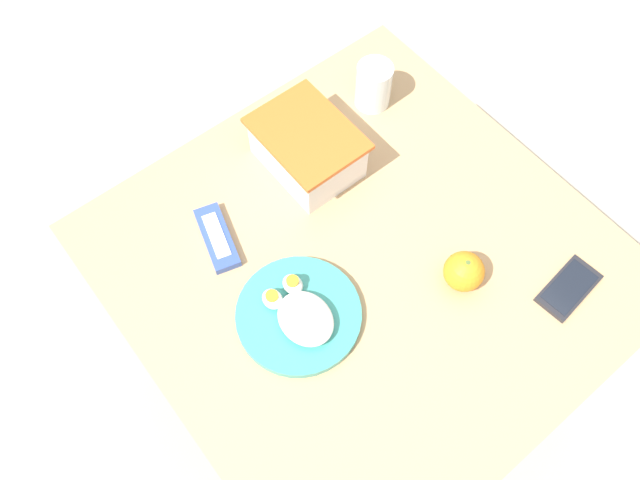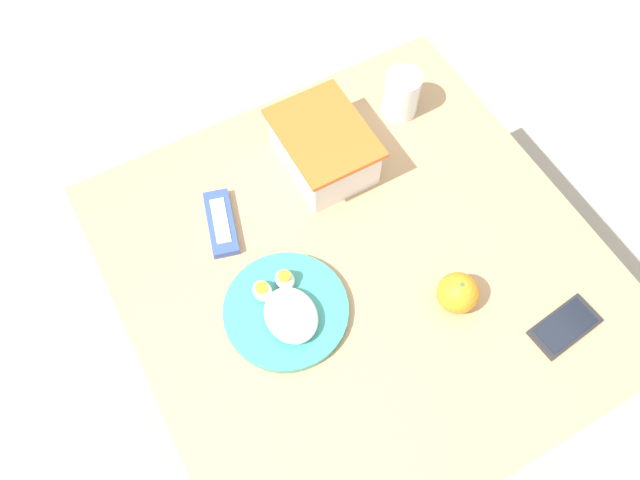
{
  "view_description": "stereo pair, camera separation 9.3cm",
  "coord_description": "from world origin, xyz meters",
  "px_view_note": "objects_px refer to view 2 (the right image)",
  "views": [
    {
      "loc": [
        0.36,
        -0.4,
        1.8
      ],
      "look_at": [
        -0.07,
        -0.05,
        0.74
      ],
      "focal_mm": 35.0,
      "sensor_mm": 36.0,
      "label": 1
    },
    {
      "loc": [
        0.41,
        -0.32,
        1.8
      ],
      "look_at": [
        -0.07,
        -0.05,
        0.74
      ],
      "focal_mm": 35.0,
      "sensor_mm": 36.0,
      "label": 2
    }
  ],
  "objects_px": {
    "food_container": "(324,149)",
    "drinking_glass": "(402,94)",
    "candy_bar": "(221,223)",
    "orange_fruit": "(458,293)",
    "rice_plate": "(287,310)",
    "cell_phone": "(565,326)"
  },
  "relations": [
    {
      "from": "food_container",
      "to": "drinking_glass",
      "type": "relative_size",
      "value": 2.09
    },
    {
      "from": "food_container",
      "to": "candy_bar",
      "type": "distance_m",
      "value": 0.26
    },
    {
      "from": "orange_fruit",
      "to": "rice_plate",
      "type": "relative_size",
      "value": 0.33
    },
    {
      "from": "food_container",
      "to": "cell_phone",
      "type": "bearing_deg",
      "value": 21.15
    },
    {
      "from": "orange_fruit",
      "to": "cell_phone",
      "type": "height_order",
      "value": "orange_fruit"
    },
    {
      "from": "candy_bar",
      "to": "cell_phone",
      "type": "relative_size",
      "value": 1.13
    },
    {
      "from": "rice_plate",
      "to": "drinking_glass",
      "type": "bearing_deg",
      "value": 124.7
    },
    {
      "from": "orange_fruit",
      "to": "cell_phone",
      "type": "bearing_deg",
      "value": 45.93
    },
    {
      "from": "cell_phone",
      "to": "drinking_glass",
      "type": "xyz_separation_m",
      "value": [
        -0.58,
        0.01,
        0.05
      ]
    },
    {
      "from": "candy_bar",
      "to": "cell_phone",
      "type": "distance_m",
      "value": 0.68
    },
    {
      "from": "rice_plate",
      "to": "cell_phone",
      "type": "height_order",
      "value": "rice_plate"
    },
    {
      "from": "food_container",
      "to": "candy_bar",
      "type": "xyz_separation_m",
      "value": [
        0.03,
        -0.25,
        -0.04
      ]
    },
    {
      "from": "cell_phone",
      "to": "drinking_glass",
      "type": "bearing_deg",
      "value": 179.13
    },
    {
      "from": "food_container",
      "to": "candy_bar",
      "type": "bearing_deg",
      "value": -82.63
    },
    {
      "from": "cell_phone",
      "to": "rice_plate",
      "type": "bearing_deg",
      "value": -122.2
    },
    {
      "from": "food_container",
      "to": "drinking_glass",
      "type": "xyz_separation_m",
      "value": [
        -0.04,
        0.22,
        0.0
      ]
    },
    {
      "from": "orange_fruit",
      "to": "candy_bar",
      "type": "relative_size",
      "value": 0.5
    },
    {
      "from": "candy_bar",
      "to": "drinking_glass",
      "type": "height_order",
      "value": "drinking_glass"
    },
    {
      "from": "orange_fruit",
      "to": "drinking_glass",
      "type": "bearing_deg",
      "value": 160.42
    },
    {
      "from": "food_container",
      "to": "cell_phone",
      "type": "xyz_separation_m",
      "value": [
        0.54,
        0.21,
        -0.04
      ]
    },
    {
      "from": "candy_bar",
      "to": "drinking_glass",
      "type": "distance_m",
      "value": 0.48
    },
    {
      "from": "rice_plate",
      "to": "cell_phone",
      "type": "xyz_separation_m",
      "value": [
        0.27,
        0.43,
        -0.01
      ]
    }
  ]
}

